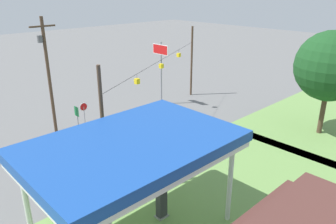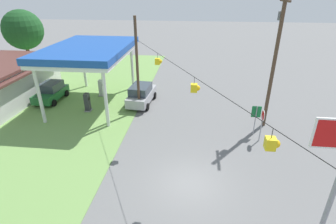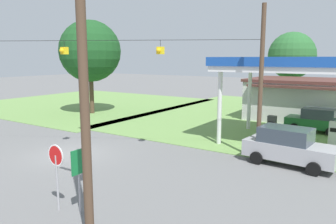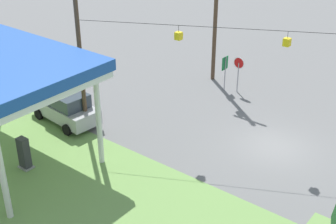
# 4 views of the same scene
# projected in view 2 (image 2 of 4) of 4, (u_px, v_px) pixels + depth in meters

# --- Properties ---
(ground_plane) EXTENTS (160.00, 160.00, 0.00)m
(ground_plane) POSITION_uv_depth(u_px,v_px,m) (190.00, 184.00, 15.36)
(ground_plane) COLOR slate
(grass_verge_station_corner) EXTENTS (36.00, 28.00, 0.04)m
(grass_verge_station_corner) POSITION_uv_depth(u_px,v_px,m) (19.00, 92.00, 28.73)
(grass_verge_station_corner) COLOR #6B934C
(grass_verge_station_corner) RESTS_ON ground
(gas_station_canopy) EXTENTS (10.39, 6.94, 5.64)m
(gas_station_canopy) POSITION_uv_depth(u_px,v_px,m) (89.00, 51.00, 23.78)
(gas_station_canopy) COLOR silver
(gas_station_canopy) RESTS_ON ground
(fuel_pump_near) EXTENTS (0.71, 0.56, 1.74)m
(fuel_pump_near) POSITION_uv_depth(u_px,v_px,m) (87.00, 103.00, 23.95)
(fuel_pump_near) COLOR gray
(fuel_pump_near) RESTS_ON ground
(fuel_pump_far) EXTENTS (0.71, 0.56, 1.74)m
(fuel_pump_far) POSITION_uv_depth(u_px,v_px,m) (101.00, 88.00, 27.34)
(fuel_pump_far) COLOR gray
(fuel_pump_far) RESTS_ON ground
(car_at_pumps_front) EXTENTS (4.77, 2.40, 1.98)m
(car_at_pumps_front) POSITION_uv_depth(u_px,v_px,m) (141.00, 94.00, 25.40)
(car_at_pumps_front) COLOR #9E9EA3
(car_at_pumps_front) RESTS_ON ground
(car_at_pumps_rear) EXTENTS (4.15, 2.17, 1.84)m
(car_at_pumps_rear) POSITION_uv_depth(u_px,v_px,m) (51.00, 92.00, 26.18)
(car_at_pumps_rear) COLOR #1E602D
(car_at_pumps_rear) RESTS_ON ground
(stop_sign_roadside) EXTENTS (0.80, 0.08, 2.50)m
(stop_sign_roadside) POSITION_uv_depth(u_px,v_px,m) (262.00, 119.00, 18.87)
(stop_sign_roadside) COLOR #99999E
(stop_sign_roadside) RESTS_ON ground
(route_sign) EXTENTS (0.10, 0.70, 2.40)m
(route_sign) POSITION_uv_depth(u_px,v_px,m) (256.00, 115.00, 19.74)
(route_sign) COLOR gray
(route_sign) RESTS_ON ground
(utility_pole_main) EXTENTS (2.20, 0.44, 10.38)m
(utility_pole_main) POSITION_uv_depth(u_px,v_px,m) (275.00, 56.00, 19.38)
(utility_pole_main) COLOR #4C3828
(utility_pole_main) RESTS_ON ground
(signal_span_gantry) EXTENTS (19.30, 10.24, 8.37)m
(signal_span_gantry) POSITION_uv_depth(u_px,v_px,m) (193.00, 115.00, 13.41)
(signal_span_gantry) COLOR #4C3828
(signal_span_gantry) RESTS_ON ground
(tree_far_back) EXTENTS (4.88, 4.88, 7.97)m
(tree_far_back) POSITION_uv_depth(u_px,v_px,m) (23.00, 30.00, 32.90)
(tree_far_back) COLOR #4C3828
(tree_far_back) RESTS_ON ground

